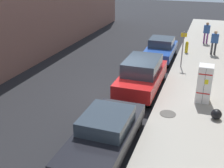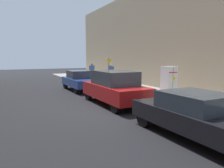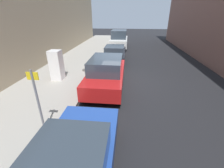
{
  "view_description": "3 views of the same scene",
  "coord_description": "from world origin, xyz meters",
  "px_view_note": "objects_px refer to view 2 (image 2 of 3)",
  "views": [
    {
      "loc": [
        -3.77,
        12.43,
        6.21
      ],
      "look_at": [
        0.24,
        0.95,
        0.93
      ],
      "focal_mm": 45.0,
      "sensor_mm": 36.0,
      "label": 1
    },
    {
      "loc": [
        4.37,
        9.09,
        2.42
      ],
      "look_at": [
        -0.55,
        -0.67,
        1.09
      ],
      "focal_mm": 35.0,
      "sensor_mm": 36.0,
      "label": 2
    },
    {
      "loc": [
        0.34,
        -8.51,
        3.8
      ],
      "look_at": [
        -0.28,
        -2.53,
        1.02
      ],
      "focal_mm": 24.0,
      "sensor_mm": 36.0,
      "label": 3
    }
  ],
  "objects_px": {
    "fire_hydrant": "(92,79)",
    "parked_suv_red": "(115,87)",
    "trash_bag": "(199,98)",
    "parked_hatchback_blue": "(80,80)",
    "discarded_refrigerator": "(169,82)",
    "pedestrian_standing_near": "(92,70)",
    "parked_sedan_dark": "(199,116)",
    "street_sign_post": "(109,72)",
    "pedestrian_walking_far": "(111,72)"
  },
  "relations": [
    {
      "from": "parked_sedan_dark",
      "to": "parked_suv_red",
      "type": "bearing_deg",
      "value": -90.0
    },
    {
      "from": "parked_suv_red",
      "to": "parked_sedan_dark",
      "type": "bearing_deg",
      "value": 90.0
    },
    {
      "from": "discarded_refrigerator",
      "to": "parked_suv_red",
      "type": "distance_m",
      "value": 3.16
    },
    {
      "from": "discarded_refrigerator",
      "to": "street_sign_post",
      "type": "distance_m",
      "value": 4.77
    },
    {
      "from": "pedestrian_standing_near",
      "to": "parked_hatchback_blue",
      "type": "relative_size",
      "value": 0.42
    },
    {
      "from": "street_sign_post",
      "to": "fire_hydrant",
      "type": "relative_size",
      "value": 2.68
    },
    {
      "from": "fire_hydrant",
      "to": "pedestrian_walking_far",
      "type": "relative_size",
      "value": 0.49
    },
    {
      "from": "trash_bag",
      "to": "parked_hatchback_blue",
      "type": "relative_size",
      "value": 0.11
    },
    {
      "from": "street_sign_post",
      "to": "pedestrian_standing_near",
      "type": "bearing_deg",
      "value": -100.8
    },
    {
      "from": "pedestrian_walking_far",
      "to": "parked_suv_red",
      "type": "distance_m",
      "value": 8.09
    },
    {
      "from": "street_sign_post",
      "to": "pedestrian_walking_far",
      "type": "height_order",
      "value": "street_sign_post"
    },
    {
      "from": "parked_hatchback_blue",
      "to": "parked_sedan_dark",
      "type": "bearing_deg",
      "value": 90.0
    },
    {
      "from": "parked_hatchback_blue",
      "to": "parked_sedan_dark",
      "type": "xyz_separation_m",
      "value": [
        0.0,
        10.99,
        -0.04
      ]
    },
    {
      "from": "trash_bag",
      "to": "parked_hatchback_blue",
      "type": "bearing_deg",
      "value": -64.01
    },
    {
      "from": "pedestrian_walking_far",
      "to": "street_sign_post",
      "type": "bearing_deg",
      "value": 3.09
    },
    {
      "from": "pedestrian_walking_far",
      "to": "pedestrian_standing_near",
      "type": "xyz_separation_m",
      "value": [
        0.64,
        -2.97,
        -0.01
      ]
    },
    {
      "from": "trash_bag",
      "to": "parked_sedan_dark",
      "type": "xyz_separation_m",
      "value": [
        3.74,
        3.33,
        0.33
      ]
    },
    {
      "from": "fire_hydrant",
      "to": "parked_suv_red",
      "type": "relative_size",
      "value": 0.19
    },
    {
      "from": "trash_bag",
      "to": "pedestrian_walking_far",
      "type": "bearing_deg",
      "value": -88.21
    },
    {
      "from": "street_sign_post",
      "to": "parked_suv_red",
      "type": "height_order",
      "value": "street_sign_post"
    },
    {
      "from": "fire_hydrant",
      "to": "trash_bag",
      "type": "height_order",
      "value": "fire_hydrant"
    },
    {
      "from": "discarded_refrigerator",
      "to": "pedestrian_standing_near",
      "type": "bearing_deg",
      "value": -88.43
    },
    {
      "from": "parked_hatchback_blue",
      "to": "parked_suv_red",
      "type": "xyz_separation_m",
      "value": [
        0.0,
        5.52,
        0.14
      ]
    },
    {
      "from": "parked_hatchback_blue",
      "to": "street_sign_post",
      "type": "bearing_deg",
      "value": 134.92
    },
    {
      "from": "street_sign_post",
      "to": "pedestrian_walking_far",
      "type": "distance_m",
      "value": 3.87
    },
    {
      "from": "pedestrian_walking_far",
      "to": "parked_hatchback_blue",
      "type": "distance_m",
      "value": 3.9
    },
    {
      "from": "discarded_refrigerator",
      "to": "pedestrian_walking_far",
      "type": "height_order",
      "value": "discarded_refrigerator"
    },
    {
      "from": "trash_bag",
      "to": "pedestrian_standing_near",
      "type": "xyz_separation_m",
      "value": [
        0.93,
        -12.42,
        0.77
      ]
    },
    {
      "from": "trash_bag",
      "to": "parked_hatchback_blue",
      "type": "distance_m",
      "value": 8.53
    },
    {
      "from": "fire_hydrant",
      "to": "pedestrian_walking_far",
      "type": "height_order",
      "value": "pedestrian_walking_far"
    },
    {
      "from": "street_sign_post",
      "to": "trash_bag",
      "type": "height_order",
      "value": "street_sign_post"
    },
    {
      "from": "parked_hatchback_blue",
      "to": "parked_suv_red",
      "type": "distance_m",
      "value": 5.53
    },
    {
      "from": "pedestrian_standing_near",
      "to": "parked_suv_red",
      "type": "distance_m",
      "value": 10.66
    },
    {
      "from": "fire_hydrant",
      "to": "parked_suv_red",
      "type": "height_order",
      "value": "parked_suv_red"
    },
    {
      "from": "pedestrian_standing_near",
      "to": "discarded_refrigerator",
      "type": "bearing_deg",
      "value": -56.1
    },
    {
      "from": "fire_hydrant",
      "to": "parked_suv_red",
      "type": "bearing_deg",
      "value": 77.4
    },
    {
      "from": "fire_hydrant",
      "to": "street_sign_post",
      "type": "bearing_deg",
      "value": 89.75
    },
    {
      "from": "street_sign_post",
      "to": "parked_hatchback_blue",
      "type": "relative_size",
      "value": 0.55
    },
    {
      "from": "discarded_refrigerator",
      "to": "pedestrian_standing_near",
      "type": "xyz_separation_m",
      "value": [
        0.3,
        -10.86,
        0.1
      ]
    },
    {
      "from": "discarded_refrigerator",
      "to": "pedestrian_walking_far",
      "type": "bearing_deg",
      "value": -92.48
    },
    {
      "from": "parked_suv_red",
      "to": "trash_bag",
      "type": "bearing_deg",
      "value": 150.21
    },
    {
      "from": "discarded_refrigerator",
      "to": "street_sign_post",
      "type": "bearing_deg",
      "value": -71.48
    },
    {
      "from": "discarded_refrigerator",
      "to": "parked_sedan_dark",
      "type": "height_order",
      "value": "discarded_refrigerator"
    },
    {
      "from": "street_sign_post",
      "to": "parked_hatchback_blue",
      "type": "distance_m",
      "value": 2.35
    },
    {
      "from": "fire_hydrant",
      "to": "parked_sedan_dark",
      "type": "distance_m",
      "value": 12.74
    },
    {
      "from": "parked_hatchback_blue",
      "to": "fire_hydrant",
      "type": "bearing_deg",
      "value": -134.2
    },
    {
      "from": "discarded_refrigerator",
      "to": "pedestrian_standing_near",
      "type": "relative_size",
      "value": 1.04
    },
    {
      "from": "fire_hydrant",
      "to": "trash_bag",
      "type": "bearing_deg",
      "value": 102.9
    },
    {
      "from": "discarded_refrigerator",
      "to": "street_sign_post",
      "type": "xyz_separation_m",
      "value": [
        1.51,
        -4.51,
        0.37
      ]
    },
    {
      "from": "parked_hatchback_blue",
      "to": "trash_bag",
      "type": "bearing_deg",
      "value": 115.99
    }
  ]
}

